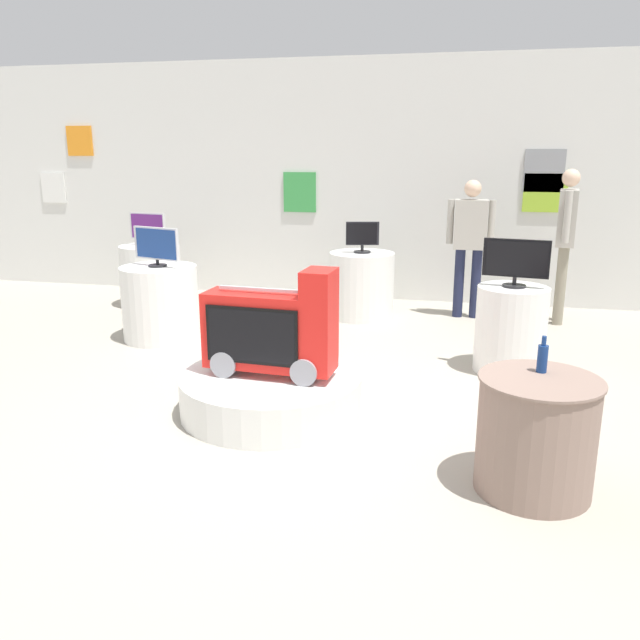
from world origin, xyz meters
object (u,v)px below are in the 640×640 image
Objects in this scene: novelty_firetruck_tv at (272,332)px; display_pedestal_center_rear at (362,285)px; tv_on_left_rear at (148,228)px; tv_on_right_rear at (156,245)px; tv_on_far_right at (516,261)px; main_display_pedestal at (271,393)px; side_table_round at (536,434)px; tv_on_center_rear at (362,236)px; display_pedestal_right_rear at (160,303)px; shopper_browsing_near_truck at (470,238)px; display_pedestal_far_right at (511,329)px; display_pedestal_left_rear at (151,276)px; bottle_on_side_table at (542,358)px; shopper_browsing_rear at (566,234)px.

novelty_firetruck_tv reaches higher than display_pedestal_center_rear.
tv_on_right_rear is (0.82, -1.41, -0.00)m from tv_on_left_rear.
tv_on_far_right is (3.62, -0.28, 0.01)m from tv_on_right_rear.
side_table_round is (1.88, -0.82, 0.21)m from main_display_pedestal.
main_display_pedestal is 2.47× the size of tv_on_right_rear.
display_pedestal_right_rear is at bearing -144.44° from tv_on_center_rear.
tv_on_left_rear is at bearing 159.19° from tv_on_far_right.
display_pedestal_far_right is at bearing -78.84° from shopper_browsing_near_truck.
display_pedestal_left_rear is 5.92m from side_table_round.
tv_on_left_rear is 1.63m from tv_on_right_rear.
side_table_round is at bearing -23.44° from main_display_pedestal.
novelty_firetruck_tv is 1.44× the size of side_table_round.
display_pedestal_center_rear is 4.16m from bottle_on_side_table.
shopper_browsing_rear is at bearing 6.04° from display_pedestal_center_rear.
display_pedestal_left_rear is 2.86m from tv_on_center_rear.
novelty_firetruck_tv is at bearing -93.83° from tv_on_center_rear.
novelty_firetruck_tv is 2.45m from display_pedestal_right_rear.
tv_on_left_rear is at bearing -82.11° from display_pedestal_left_rear.
bottle_on_side_table is at bearing -99.43° from shopper_browsing_rear.
tv_on_far_right is at bearing -45.80° from display_pedestal_center_rear.
main_display_pedestal is 1.77× the size of display_pedestal_far_right.
display_pedestal_far_right is at bearing -4.30° from tv_on_right_rear.
display_pedestal_left_rear and display_pedestal_center_rear have the same top height.
novelty_firetruck_tv reaches higher than display_pedestal_right_rear.
shopper_browsing_rear is at bearing 2.77° from display_pedestal_left_rear.
shopper_browsing_rear is (4.31, 1.66, 0.03)m from tv_on_right_rear.
shopper_browsing_near_truck is at bearing 101.16° from display_pedestal_far_right.
display_pedestal_center_rear is at bearing 0.03° from display_pedestal_left_rear.
tv_on_center_rear is 0.68× the size of tv_on_far_right.
main_display_pedestal is at bearing -94.21° from display_pedestal_center_rear.
display_pedestal_far_right is at bearing -20.81° from display_pedestal_left_rear.
tv_on_far_right is (1.65, -1.69, 0.64)m from display_pedestal_center_rear.
shopper_browsing_rear is (2.54, 3.35, 0.41)m from novelty_firetruck_tv.
display_pedestal_left_rear reaches higher than main_display_pedestal.
display_pedestal_left_rear and display_pedestal_far_right have the same top height.
tv_on_left_rear reaches higher than main_display_pedestal.
display_pedestal_right_rear is at bearing -59.76° from display_pedestal_left_rear.
tv_on_right_rear is 0.99× the size of tv_on_far_right.
display_pedestal_right_rear is at bearing 175.57° from tv_on_far_right.
shopper_browsing_rear is at bearing 6.13° from tv_on_center_rear.
novelty_firetruck_tv is at bearing -113.54° from shopper_browsing_near_truck.
bottle_on_side_table is 4.10m from shopper_browsing_rear.
tv_on_far_right is at bearing 90.46° from bottle_on_side_table.
tv_on_far_right is (1.86, 1.41, 0.39)m from novelty_firetruck_tv.
tv_on_far_right is at bearing -4.43° from display_pedestal_right_rear.
tv_on_far_right reaches higher than tv_on_center_rear.
display_pedestal_far_right is 2.16m from shopper_browsing_rear.
tv_on_far_right is 0.32× the size of shopper_browsing_rear.
shopper_browsing_near_truck reaches higher than display_pedestal_right_rear.
shopper_browsing_rear reaches higher than tv_on_center_rear.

